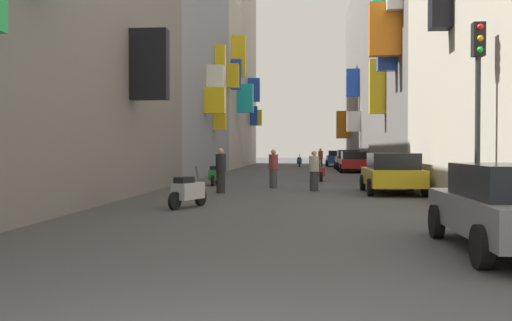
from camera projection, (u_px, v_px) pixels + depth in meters
The scene contains 19 objects.
ground_plane at pixel (294, 176), 33.64m from camera, with size 140.00×140.00×0.00m, color #424244.
building_left_mid_a at pixel (162, 62), 34.21m from camera, with size 7.16×15.75×13.78m.
building_left_mid_b at pixel (200, 86), 46.28m from camera, with size 7.33×8.51×13.58m.
building_left_mid_c at pixel (221, 64), 57.24m from camera, with size 7.16×13.64×20.57m.
building_right_mid_b at pixel (398, 67), 44.84m from camera, with size 7.37×35.70×16.32m.
parked_car_grey at pixel (512, 206), 8.66m from camera, with size 1.84×4.00×1.37m.
parked_car_yellow at pixel (392, 172), 20.29m from camera, with size 2.00×4.09×1.46m.
parked_car_black at pixel (348, 159), 43.65m from camera, with size 1.94×4.35×1.53m.
parked_car_blue at pixel (337, 158), 51.98m from camera, with size 1.92×4.32×1.45m.
parked_car_red at pixel (354, 161), 38.67m from camera, with size 2.01×4.39×1.44m.
scooter_green at pixel (215, 175), 24.88m from camera, with size 0.47×1.88×1.13m.
scooter_silver at pixel (188, 191), 15.27m from camera, with size 0.78×1.68×1.13m.
scooter_red at pixel (319, 172), 28.33m from camera, with size 0.58×1.88×1.13m.
scooter_blue at pixel (299, 162), 50.89m from camera, with size 0.47×1.80×1.13m.
pedestrian_crossing at pixel (221, 171), 20.42m from camera, with size 0.47×0.47×1.63m.
pedestrian_near_left at pixel (273, 169), 23.12m from camera, with size 0.53×0.53×1.59m.
pedestrian_near_right at pixel (320, 159), 45.20m from camera, with size 0.46×0.46×1.67m.
pedestrian_mid_street at pixel (314, 171), 21.38m from camera, with size 0.53×0.53×1.54m.
traffic_light_near_corner at pixel (478, 86), 12.54m from camera, with size 0.26×0.34×4.42m.
Camera 1 is at (0.84, -3.68, 1.60)m, focal length 39.53 mm.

